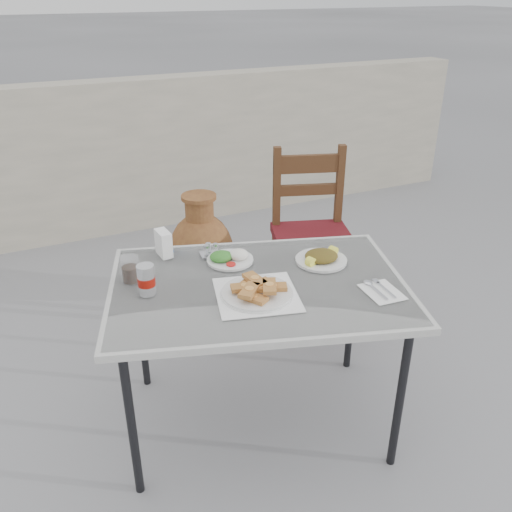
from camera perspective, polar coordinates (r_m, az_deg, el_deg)
name	(u,v)px	position (r m, az deg, el deg)	size (l,w,h in m)	color
ground	(275,408)	(2.74, 2.05, -15.70)	(80.00, 80.00, 0.00)	slate
cafe_table	(258,294)	(2.27, 0.23, -3.99)	(1.41, 1.15, 0.74)	black
pide_plate	(257,289)	(2.14, 0.08, -3.44)	(0.39, 0.39, 0.07)	white
salad_rice_plate	(230,257)	(2.41, -2.80, -0.14)	(0.21, 0.21, 0.05)	silver
salad_chopped_plate	(321,258)	(2.42, 6.89, -0.17)	(0.23, 0.23, 0.05)	silver
soda_can	(146,280)	(2.18, -11.47, -2.47)	(0.07, 0.07, 0.13)	silver
cola_glass	(130,271)	(2.29, -13.10, -1.52)	(0.08, 0.08, 0.11)	white
napkin_holder	(164,243)	(2.47, -9.69, 1.32)	(0.07, 0.10, 0.12)	white
condiment_caddy	(210,252)	(2.46, -4.87, 0.46)	(0.09, 0.08, 0.06)	silver
cutlery_napkin	(380,290)	(2.24, 12.91, -3.51)	(0.15, 0.19, 0.01)	white
chair	(312,233)	(3.23, 5.89, 2.37)	(0.56, 0.56, 1.01)	#37220F
terracotta_urn	(202,253)	(3.42, -5.75, 0.36)	(0.41, 0.41, 0.72)	brown
back_wall	(140,155)	(4.57, -12.15, 10.32)	(6.00, 0.25, 1.20)	#AAA08D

